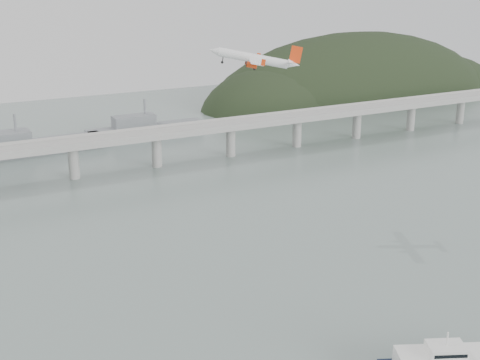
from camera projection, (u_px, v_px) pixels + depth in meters
ground at (318, 329)px, 211.17m from camera, size 900.00×900.00×0.00m
bridge at (122, 142)px, 373.34m from camera, size 800.00×22.00×23.90m
headland at (366, 114)px, 622.89m from camera, size 365.00×155.00×156.00m
airliner at (256, 59)px, 252.55m from camera, size 34.27×32.40×9.73m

